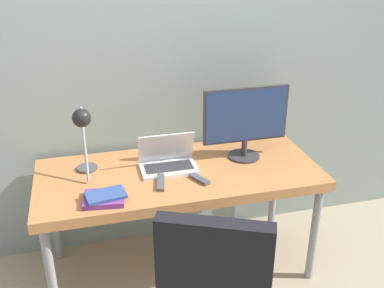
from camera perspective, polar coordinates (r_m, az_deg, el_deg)
wall_back at (r=2.83m, az=-3.75°, el=11.20°), size 8.00×0.05×2.60m
desk at (r=2.68m, az=-1.64°, el=-4.50°), size 1.66×0.71×0.71m
laptop at (r=2.66m, az=-3.08°, el=-2.18°), size 0.33×0.21×0.21m
monitor at (r=2.73m, az=6.83°, el=3.14°), size 0.53×0.20×0.45m
desk_lamp at (r=2.48m, az=-13.68°, el=1.72°), size 0.12×0.29×0.44m
book_stack at (r=2.39m, az=-11.05°, el=-6.67°), size 0.24×0.20×0.05m
tv_remote at (r=2.51m, az=-4.00°, el=-4.88°), size 0.07×0.18×0.02m
media_remote at (r=2.54m, az=0.98°, el=-4.49°), size 0.10×0.14×0.02m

